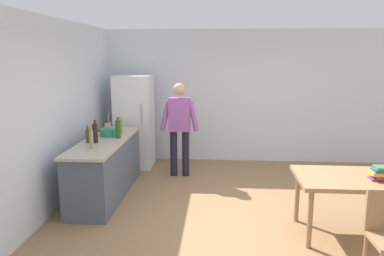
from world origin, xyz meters
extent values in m
plane|color=#936D47|center=(0.00, 0.00, 0.00)|extent=(14.00, 14.00, 0.00)
cube|color=silver|center=(0.00, 3.00, 1.35)|extent=(6.40, 0.12, 2.70)
cube|color=silver|center=(-2.60, 0.20, 1.35)|extent=(0.12, 5.60, 2.70)
cube|color=#4C5666|center=(-2.00, 0.80, 0.43)|extent=(0.60, 2.12, 0.86)
cube|color=#B2A893|center=(-2.00, 0.80, 0.88)|extent=(0.64, 2.20, 0.04)
cube|color=white|center=(-1.90, 2.40, 0.90)|extent=(0.70, 0.64, 1.80)
cylinder|color=#B2B2B7|center=(-1.68, 2.06, 1.10)|extent=(0.02, 0.02, 0.40)
cylinder|color=#1E1E2D|center=(-1.06, 1.85, 0.42)|extent=(0.13, 0.13, 0.84)
cylinder|color=#1E1E2D|center=(-0.84, 1.85, 0.42)|extent=(0.13, 0.13, 0.84)
cube|color=#99519E|center=(-0.95, 1.85, 1.14)|extent=(0.38, 0.22, 0.60)
sphere|color=tan|center=(-0.95, 1.85, 1.59)|extent=(0.22, 0.22, 0.22)
cylinder|color=#99519E|center=(-1.20, 1.81, 1.12)|extent=(0.20, 0.09, 0.55)
cylinder|color=#99519E|center=(-0.70, 1.81, 1.12)|extent=(0.20, 0.09, 0.55)
cube|color=#9E754C|center=(1.40, -0.30, 0.72)|extent=(1.40, 0.90, 0.05)
cylinder|color=#9E754C|center=(0.80, -0.65, 0.35)|extent=(0.06, 0.06, 0.70)
cylinder|color=#9E754C|center=(0.80, 0.05, 0.35)|extent=(0.06, 0.06, 0.70)
cylinder|color=#9E754C|center=(1.22, -1.17, 0.23)|extent=(0.04, 0.04, 0.45)
cylinder|color=#2D845B|center=(-2.02, 1.07, 0.96)|extent=(0.28, 0.28, 0.12)
cube|color=black|center=(-2.19, 1.07, 0.98)|extent=(0.06, 0.03, 0.02)
cube|color=black|center=(-1.85, 1.07, 0.98)|extent=(0.06, 0.03, 0.02)
cylinder|color=tan|center=(-2.14, 1.43, 0.97)|extent=(0.11, 0.11, 0.14)
cylinder|color=olive|center=(-2.12, 1.44, 1.11)|extent=(0.02, 0.05, 0.22)
cylinder|color=olive|center=(-2.12, 1.43, 1.11)|extent=(0.02, 0.04, 0.22)
cylinder|color=#5B3314|center=(-2.19, 0.58, 1.00)|extent=(0.06, 0.06, 0.20)
cylinder|color=#5B3314|center=(-2.19, 0.58, 1.13)|extent=(0.02, 0.02, 0.06)
cylinder|color=black|center=(-2.08, 0.60, 1.04)|extent=(0.08, 0.08, 0.28)
cylinder|color=black|center=(-2.08, 0.60, 1.21)|extent=(0.03, 0.03, 0.06)
cylinder|color=gray|center=(-2.01, 0.23, 1.03)|extent=(0.06, 0.06, 0.26)
cylinder|color=gray|center=(-2.01, 0.23, 1.19)|extent=(0.02, 0.02, 0.06)
cylinder|color=#996619|center=(-1.89, 1.29, 1.01)|extent=(0.06, 0.06, 0.22)
cylinder|color=#996619|center=(-1.89, 1.29, 1.15)|extent=(0.03, 0.03, 0.06)
cylinder|color=#1E5123|center=(-1.82, 0.92, 1.04)|extent=(0.08, 0.08, 0.28)
cylinder|color=#1E5123|center=(-1.82, 0.92, 1.21)|extent=(0.03, 0.03, 0.06)
cube|color=#753D7F|center=(1.65, -0.40, 0.76)|extent=(0.27, 0.14, 0.03)
cube|color=gold|center=(1.66, -0.39, 0.83)|extent=(0.27, 0.19, 0.04)
cube|color=#284C8E|center=(1.66, -0.40, 0.87)|extent=(0.23, 0.15, 0.03)
camera|label=1|loc=(-0.26, -4.65, 2.17)|focal=34.58mm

